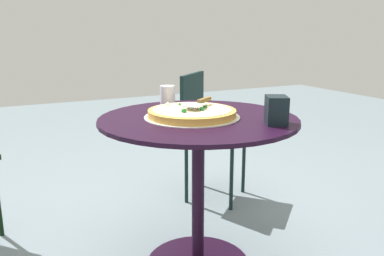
{
  "coord_description": "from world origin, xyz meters",
  "views": [
    {
      "loc": [
        -0.8,
        -1.56,
        1.13
      ],
      "look_at": [
        -0.03,
        0.01,
        0.7
      ],
      "focal_mm": 37.33,
      "sensor_mm": 36.0,
      "label": 1
    }
  ],
  "objects_px": {
    "patio_chair_corner": "(207,125)",
    "drinking_cup": "(167,96)",
    "pizza_on_tray": "(192,113)",
    "pizza_server": "(199,102)",
    "patio_table": "(198,161)",
    "napkin_dispenser": "(276,110)"
  },
  "relations": [
    {
      "from": "patio_chair_corner",
      "to": "drinking_cup",
      "type": "bearing_deg",
      "value": -138.16
    },
    {
      "from": "pizza_on_tray",
      "to": "pizza_server",
      "type": "relative_size",
      "value": 2.15
    },
    {
      "from": "patio_chair_corner",
      "to": "patio_table",
      "type": "bearing_deg",
      "value": -120.91
    },
    {
      "from": "patio_table",
      "to": "drinking_cup",
      "type": "xyz_separation_m",
      "value": [
        -0.01,
        0.33,
        0.26
      ]
    },
    {
      "from": "napkin_dispenser",
      "to": "patio_chair_corner",
      "type": "height_order",
      "value": "napkin_dispenser"
    },
    {
      "from": "pizza_on_tray",
      "to": "napkin_dispenser",
      "type": "bearing_deg",
      "value": -46.86
    },
    {
      "from": "pizza_server",
      "to": "patio_chair_corner",
      "type": "distance_m",
      "value": 0.87
    },
    {
      "from": "pizza_server",
      "to": "patio_chair_corner",
      "type": "height_order",
      "value": "patio_chair_corner"
    },
    {
      "from": "patio_table",
      "to": "pizza_server",
      "type": "height_order",
      "value": "pizza_server"
    },
    {
      "from": "napkin_dispenser",
      "to": "pizza_server",
      "type": "bearing_deg",
      "value": -117.44
    },
    {
      "from": "patio_chair_corner",
      "to": "napkin_dispenser",
      "type": "bearing_deg",
      "value": -101.96
    },
    {
      "from": "patio_table",
      "to": "patio_chair_corner",
      "type": "distance_m",
      "value": 0.86
    },
    {
      "from": "patio_table",
      "to": "pizza_on_tray",
      "type": "bearing_deg",
      "value": 156.39
    },
    {
      "from": "patio_table",
      "to": "napkin_dispenser",
      "type": "relative_size",
      "value": 7.64
    },
    {
      "from": "pizza_server",
      "to": "drinking_cup",
      "type": "relative_size",
      "value": 1.96
    },
    {
      "from": "pizza_on_tray",
      "to": "drinking_cup",
      "type": "xyz_separation_m",
      "value": [
        0.02,
        0.32,
        0.03
      ]
    },
    {
      "from": "patio_table",
      "to": "drinking_cup",
      "type": "distance_m",
      "value": 0.42
    },
    {
      "from": "pizza_server",
      "to": "drinking_cup",
      "type": "height_order",
      "value": "drinking_cup"
    },
    {
      "from": "drinking_cup",
      "to": "patio_chair_corner",
      "type": "xyz_separation_m",
      "value": [
        0.45,
        0.4,
        -0.29
      ]
    },
    {
      "from": "drinking_cup",
      "to": "napkin_dispenser",
      "type": "distance_m",
      "value": 0.64
    },
    {
      "from": "napkin_dispenser",
      "to": "patio_chair_corner",
      "type": "bearing_deg",
      "value": -164.79
    },
    {
      "from": "pizza_on_tray",
      "to": "patio_chair_corner",
      "type": "bearing_deg",
      "value": 57.21
    }
  ]
}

